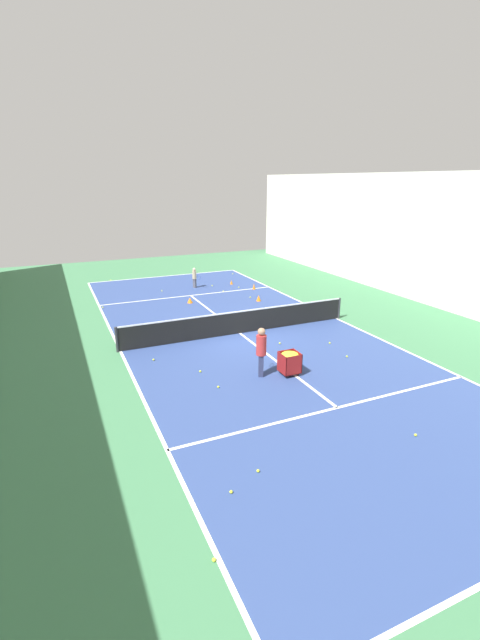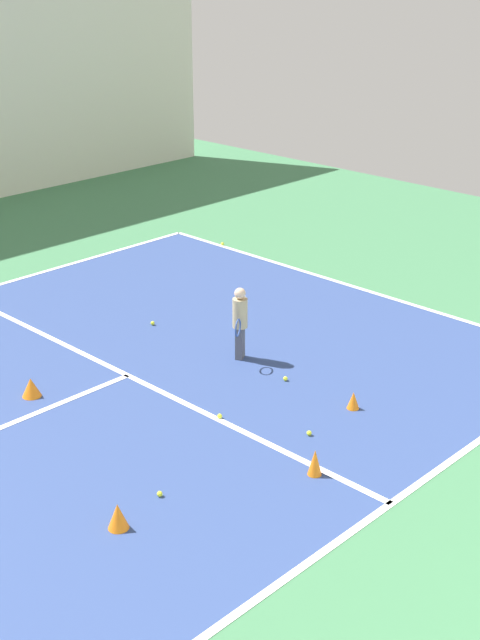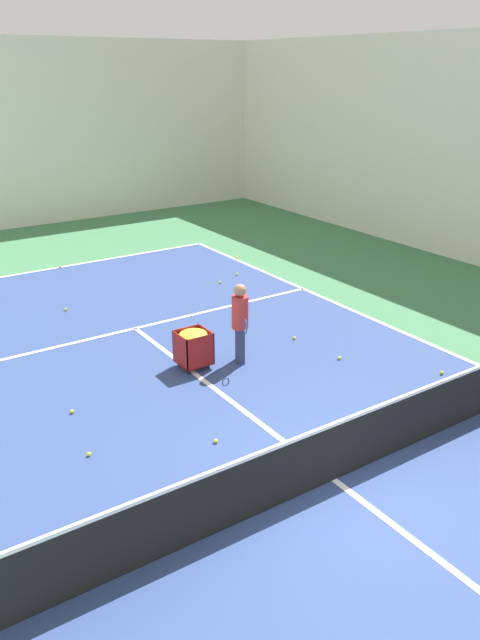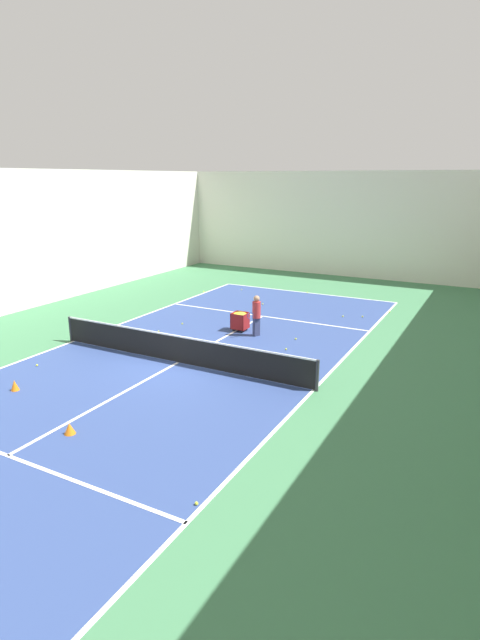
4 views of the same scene
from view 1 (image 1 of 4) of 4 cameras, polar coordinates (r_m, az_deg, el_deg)
ground_plane at (r=17.64m, az=0.00°, el=-1.79°), size 39.29×39.29×0.00m
court_playing_area at (r=17.64m, az=0.00°, el=-1.79°), size 9.66×24.16×0.00m
line_baseline_near at (r=28.69m, az=-9.93°, el=5.79°), size 9.66×0.10×0.00m
line_sideline_left at (r=20.00m, az=12.75°, el=0.19°), size 0.10×24.16×0.00m
line_sideline_right at (r=16.41m, az=-15.63°, el=-4.06°), size 0.10×24.16×0.00m
line_service_near at (r=23.60m, az=-6.60°, el=3.27°), size 9.66×0.10×0.00m
line_service_far at (r=12.42m, az=12.85°, el=-11.33°), size 9.66×0.10×0.00m
line_centre_service at (r=17.64m, az=0.00°, el=-1.78°), size 0.10×13.29×0.00m
hall_enclosure_left at (r=23.11m, az=24.81°, el=9.54°), size 0.15×35.59×6.42m
tennis_net at (r=17.48m, az=0.00°, el=-0.25°), size 9.96×0.10×0.97m
player_near_baseline at (r=25.18m, az=-6.07°, el=5.81°), size 0.42×0.53×1.18m
coach_at_net at (r=13.59m, az=2.84°, el=-3.84°), size 0.43×0.68×1.63m
ball_cart at (r=13.90m, az=6.65°, el=-5.16°), size 0.60×0.58×0.77m
training_cone_0 at (r=24.78m, az=1.87°, el=4.51°), size 0.18×0.18×0.35m
training_cone_1 at (r=26.01m, az=-1.15°, el=5.07°), size 0.18×0.18×0.25m
training_cone_2 at (r=22.14m, az=-6.69°, el=2.64°), size 0.28×0.28×0.29m
training_cone_3 at (r=22.35m, az=2.50°, el=2.94°), size 0.24×0.24×0.31m
tennis_ball_0 at (r=25.57m, az=-3.73°, el=4.59°), size 0.07×0.07×0.07m
tennis_ball_1 at (r=24.72m, az=-10.38°, el=3.85°), size 0.07×0.07×0.07m
tennis_ball_3 at (r=15.33m, az=-11.46°, el=-5.20°), size 0.07×0.07×0.07m
tennis_ball_4 at (r=14.21m, az=-5.33°, el=-6.83°), size 0.07×0.07×0.07m
tennis_ball_5 at (r=24.25m, az=-2.25°, el=3.86°), size 0.07×0.07×0.07m
tennis_ball_6 at (r=28.85m, az=-0.96°, el=6.19°), size 0.07×0.07×0.07m
tennis_ball_7 at (r=21.46m, az=6.92°, el=1.83°), size 0.07×0.07×0.07m
tennis_ball_9 at (r=28.12m, az=-16.84°, el=5.09°), size 0.07×0.07×0.07m
tennis_ball_10 at (r=9.81m, az=2.42°, el=-19.45°), size 0.07×0.07×0.07m
tennis_ball_11 at (r=16.88m, az=11.88°, el=-3.01°), size 0.07×0.07×0.07m
tennis_ball_12 at (r=25.15m, az=-0.16°, el=4.39°), size 0.07×0.07×0.07m
tennis_ball_13 at (r=22.96m, az=1.38°, el=3.05°), size 0.07×0.07×0.07m
tennis_ball_14 at (r=15.76m, az=14.06°, el=-4.74°), size 0.07×0.07×0.07m
tennis_ball_15 at (r=13.17m, az=-2.92°, el=-8.90°), size 0.07×0.07×0.07m
tennis_ball_16 at (r=9.30m, az=-1.20°, el=-21.93°), size 0.07×0.07×0.07m
tennis_ball_17 at (r=16.57m, az=5.33°, el=-3.10°), size 0.07×0.07×0.07m
tennis_ball_18 at (r=8.13m, az=-3.50°, el=-29.29°), size 0.07×0.07×0.07m
tennis_ball_19 at (r=22.19m, az=-17.83°, el=1.62°), size 0.07×0.07×0.07m
tennis_ball_21 at (r=11.75m, az=22.35°, el=-13.99°), size 0.07×0.07×0.07m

